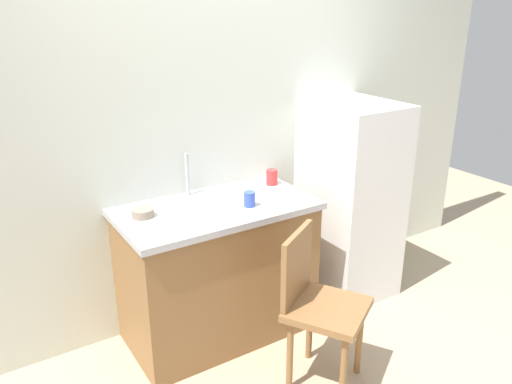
# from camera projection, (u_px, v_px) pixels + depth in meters

# --- Properties ---
(ground_plane) EXTENTS (8.00, 8.00, 0.00)m
(ground_plane) POSITION_uv_depth(u_px,v_px,m) (299.00, 379.00, 2.92)
(ground_plane) COLOR tan
(back_wall) EXTENTS (4.80, 0.10, 2.56)m
(back_wall) POSITION_uv_depth(u_px,v_px,m) (210.00, 125.00, 3.26)
(back_wall) COLOR silver
(back_wall) RESTS_ON ground_plane
(cabinet_base) EXTENTS (1.13, 0.60, 0.84)m
(cabinet_base) POSITION_uv_depth(u_px,v_px,m) (218.00, 274.00, 3.21)
(cabinet_base) COLOR olive
(cabinet_base) RESTS_ON ground_plane
(countertop) EXTENTS (1.17, 0.64, 0.04)m
(countertop) POSITION_uv_depth(u_px,v_px,m) (216.00, 208.00, 3.05)
(countertop) COLOR #B7B7BC
(countertop) RESTS_ON cabinet_base
(faucet) EXTENTS (0.02, 0.02, 0.27)m
(faucet) POSITION_uv_depth(u_px,v_px,m) (187.00, 174.00, 3.16)
(faucet) COLOR #B7B7BC
(faucet) RESTS_ON countertop
(refrigerator) EXTENTS (0.54, 0.62, 1.39)m
(refrigerator) POSITION_uv_depth(u_px,v_px,m) (350.00, 200.00, 3.64)
(refrigerator) COLOR white
(refrigerator) RESTS_ON ground_plane
(chair) EXTENTS (0.55, 0.55, 0.89)m
(chair) POSITION_uv_depth(u_px,v_px,m) (317.00, 302.00, 2.77)
(chair) COLOR olive
(chair) RESTS_ON ground_plane
(terracotta_bowl) EXTENTS (0.12, 0.12, 0.05)m
(terracotta_bowl) POSITION_uv_depth(u_px,v_px,m) (143.00, 213.00, 2.88)
(terracotta_bowl) COLOR gray
(terracotta_bowl) RESTS_ON countertop
(cup_blue) EXTENTS (0.07, 0.07, 0.09)m
(cup_blue) POSITION_uv_depth(u_px,v_px,m) (249.00, 199.00, 3.02)
(cup_blue) COLOR blue
(cup_blue) RESTS_ON countertop
(cup_red) EXTENTS (0.08, 0.08, 0.10)m
(cup_red) POSITION_uv_depth(u_px,v_px,m) (272.00, 177.00, 3.37)
(cup_red) COLOR red
(cup_red) RESTS_ON countertop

